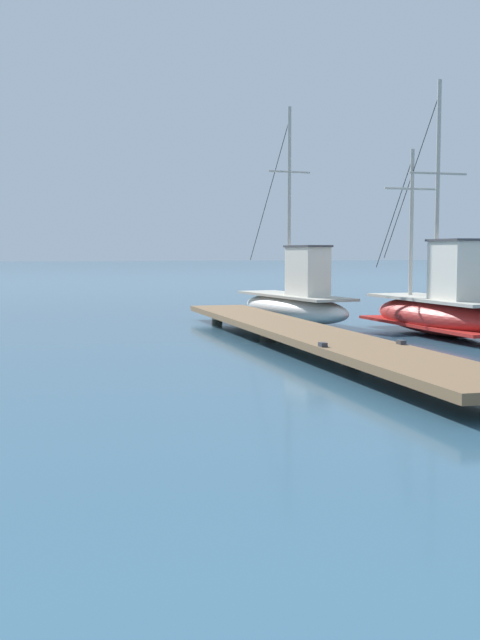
{
  "coord_description": "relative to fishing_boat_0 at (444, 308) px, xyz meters",
  "views": [
    {
      "loc": [
        -0.29,
        0.52,
        2.21
      ],
      "look_at": [
        2.79,
        9.71,
        1.4
      ],
      "focal_mm": 45.42,
      "sensor_mm": 36.0,
      "label": 1
    }
  ],
  "objects": [
    {
      "name": "fishing_boat_2",
      "position": [
        -2.27,
        4.86,
        -0.05
      ],
      "size": [
        2.03,
        6.72,
        6.77
      ],
      "color": "silver",
      "rests_on": "ground"
    },
    {
      "name": "floating_dock",
      "position": [
        -4.73,
        -1.53,
        -0.37
      ],
      "size": [
        2.91,
        17.55,
        0.53
      ],
      "color": "brown",
      "rests_on": "ground"
    },
    {
      "name": "fishing_boat_0",
      "position": [
        0.0,
        0.0,
        0.0
      ],
      "size": [
        2.11,
        7.03,
        6.79
      ],
      "color": "#AD2823",
      "rests_on": "ground"
    }
  ]
}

